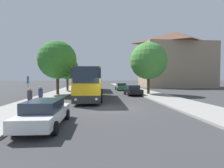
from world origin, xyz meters
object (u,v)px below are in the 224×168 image
object	(u,v)px
tree_left_near	(57,60)
parked_car_right_far	(121,87)
pedestrian_waiting_far	(41,96)
tree_right_near	(149,61)
tree_left_far	(67,68)
bus_stop_sign	(28,87)
bus_front	(90,83)
parked_car_right_near	(133,90)
parked_car_left_curb	(45,113)
bus_middle	(94,81)
pedestrian_waiting_near	(30,98)

from	to	relation	value
tree_left_near	parked_car_right_far	bearing A→B (deg)	41.87
pedestrian_waiting_far	tree_right_near	world-z (taller)	tree_right_near
tree_left_far	bus_stop_sign	bearing A→B (deg)	-91.23
parked_car_right_far	bus_front	bearing A→B (deg)	66.74
tree_left_near	tree_left_far	size ratio (longest dim) A/B	1.23
parked_car_right_far	pedestrian_waiting_far	xyz separation A→B (m)	(-9.72, -19.84, 0.23)
parked_car_right_near	tree_left_near	xyz separation A→B (m)	(-10.75, 0.94, 4.31)
parked_car_left_curb	parked_car_right_far	distance (m)	26.97
bus_front	bus_middle	bearing A→B (deg)	91.27
bus_stop_sign	pedestrian_waiting_near	size ratio (longest dim) A/B	1.57
tree_right_near	tree_left_far	bearing A→B (deg)	150.57
parked_car_right_far	bus_middle	bearing A→B (deg)	2.54
pedestrian_waiting_far	tree_left_near	size ratio (longest dim) A/B	0.22
parked_car_left_curb	pedestrian_waiting_near	world-z (taller)	pedestrian_waiting_near
pedestrian_waiting_far	tree_right_near	bearing A→B (deg)	-9.63
tree_left_near	tree_left_far	distance (m)	7.39
parked_car_right_far	pedestrian_waiting_far	bearing A→B (deg)	62.37
parked_car_right_near	tree_left_far	size ratio (longest dim) A/B	0.65
bus_front	tree_left_near	size ratio (longest dim) A/B	1.50
bus_front	bus_stop_sign	xyz separation A→B (m)	(-5.03, -5.46, -0.15)
parked_car_left_curb	pedestrian_waiting_far	world-z (taller)	pedestrian_waiting_far
pedestrian_waiting_near	pedestrian_waiting_far	size ratio (longest dim) A/B	0.97
bus_middle	tree_left_near	world-z (taller)	tree_left_near
tree_left_far	parked_car_left_curb	bearing A→B (deg)	-83.49
bus_front	pedestrian_waiting_far	size ratio (longest dim) A/B	6.87
pedestrian_waiting_near	parked_car_right_far	bearing A→B (deg)	-99.30
parked_car_right_near	pedestrian_waiting_near	size ratio (longest dim) A/B	2.53
bus_middle	pedestrian_waiting_near	bearing A→B (deg)	-100.24
parked_car_left_curb	bus_stop_sign	size ratio (longest dim) A/B	1.86
parked_car_right_far	tree_left_far	world-z (taller)	tree_left_far
pedestrian_waiting_near	tree_left_far	xyz separation A→B (m)	(-0.33, 19.29, 3.36)
bus_middle	pedestrian_waiting_far	bearing A→B (deg)	-100.29
parked_car_right_near	bus_stop_sign	world-z (taller)	bus_stop_sign
bus_middle	parked_car_left_curb	distance (m)	25.58
bus_stop_sign	pedestrian_waiting_near	xyz separation A→B (m)	(0.71, -1.60, -0.77)
bus_stop_sign	tree_right_near	size ratio (longest dim) A/B	0.33
tree_left_near	tree_right_near	world-z (taller)	tree_right_near
bus_middle	parked_car_left_curb	bearing A→B (deg)	-92.91
pedestrian_waiting_near	pedestrian_waiting_far	world-z (taller)	pedestrian_waiting_far
parked_car_right_far	bus_stop_sign	world-z (taller)	bus_stop_sign
tree_left_near	parked_car_left_curb	bearing A→B (deg)	-79.98
parked_car_right_far	pedestrian_waiting_near	size ratio (longest dim) A/B	2.60
bus_front	pedestrian_waiting_near	distance (m)	8.32
bus_front	bus_middle	distance (m)	13.95
bus_stop_sign	tree_left_near	world-z (taller)	tree_left_near
tree_left_far	tree_right_near	distance (m)	15.07
parked_car_left_curb	tree_right_near	distance (m)	19.86
pedestrian_waiting_far	tree_left_far	size ratio (longest dim) A/B	0.27
parked_car_right_near	pedestrian_waiting_far	distance (m)	13.69
parked_car_right_far	pedestrian_waiting_far	size ratio (longest dim) A/B	2.51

